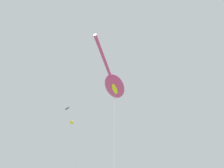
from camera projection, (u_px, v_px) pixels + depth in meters
big_show_kite at (114, 85)px, 22.17m from camera, size 9.17×6.02×18.38m
small_kite_triangle_green at (62, 118)px, 29.49m from camera, size 4.33×0.86×22.10m
small_kite_tiny_distant at (72, 122)px, 30.03m from camera, size 1.17×2.08×19.82m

